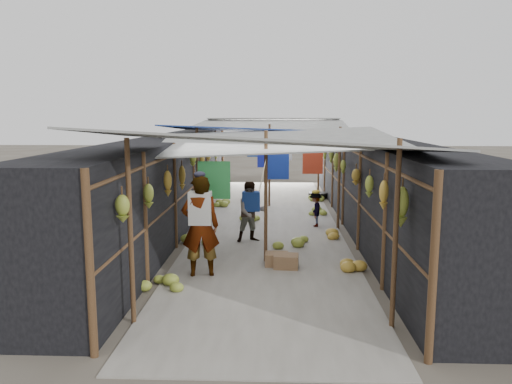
# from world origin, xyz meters

# --- Properties ---
(ground) EXTENTS (80.00, 80.00, 0.00)m
(ground) POSITION_xyz_m (0.00, 0.00, 0.00)
(ground) COLOR #6B6356
(ground) RESTS_ON ground
(aisle_slab) EXTENTS (3.60, 16.00, 0.02)m
(aisle_slab) POSITION_xyz_m (0.00, 6.50, 0.01)
(aisle_slab) COLOR #9E998E
(aisle_slab) RESTS_ON ground
(stall_left) EXTENTS (1.40, 15.00, 2.30)m
(stall_left) POSITION_xyz_m (-2.70, 6.50, 1.15)
(stall_left) COLOR black
(stall_left) RESTS_ON ground
(stall_right) EXTENTS (1.40, 15.00, 2.30)m
(stall_right) POSITION_xyz_m (2.70, 6.50, 1.15)
(stall_right) COLOR black
(stall_right) RESTS_ON ground
(crate_near) EXTENTS (0.49, 0.40, 0.28)m
(crate_near) POSITION_xyz_m (0.40, 2.57, 0.14)
(crate_near) COLOR #95694C
(crate_near) RESTS_ON ground
(crate_mid) EXTENTS (0.45, 0.36, 0.27)m
(crate_mid) POSITION_xyz_m (0.22, 2.72, 0.13)
(crate_mid) COLOR #95694C
(crate_mid) RESTS_ON ground
(crate_back) EXTENTS (0.49, 0.43, 0.27)m
(crate_back) POSITION_xyz_m (-0.67, 10.69, 0.14)
(crate_back) COLOR #95694C
(crate_back) RESTS_ON ground
(black_basin) EXTENTS (0.66, 0.66, 0.20)m
(black_basin) POSITION_xyz_m (1.68, 10.68, 0.10)
(black_basin) COLOR black
(black_basin) RESTS_ON ground
(vendor_elderly) EXTENTS (0.74, 0.55, 1.85)m
(vendor_elderly) POSITION_xyz_m (-1.15, 2.09, 0.92)
(vendor_elderly) COLOR white
(vendor_elderly) RESTS_ON ground
(shopper_blue) EXTENTS (0.81, 0.72, 1.39)m
(shopper_blue) POSITION_xyz_m (-0.36, 4.57, 0.70)
(shopper_blue) COLOR #1E3599
(shopper_blue) RESTS_ON ground
(vendor_seated) EXTENTS (0.35, 0.60, 0.92)m
(vendor_seated) POSITION_xyz_m (1.23, 6.14, 0.46)
(vendor_seated) COLOR #4D4943
(vendor_seated) RESTS_ON ground
(market_canopy) EXTENTS (5.62, 15.20, 2.77)m
(market_canopy) POSITION_xyz_m (0.03, 6.84, 2.40)
(market_canopy) COLOR brown
(market_canopy) RESTS_ON ground
(hanging_bananas) EXTENTS (3.96, 13.76, 0.82)m
(hanging_bananas) POSITION_xyz_m (-0.05, 6.85, 1.63)
(hanging_bananas) COLOR olive
(hanging_bananas) RESTS_ON ground
(floor_bananas) EXTENTS (4.05, 10.43, 0.35)m
(floor_bananas) POSITION_xyz_m (-0.05, 5.64, 0.15)
(floor_bananas) COLOR olive
(floor_bananas) RESTS_ON ground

